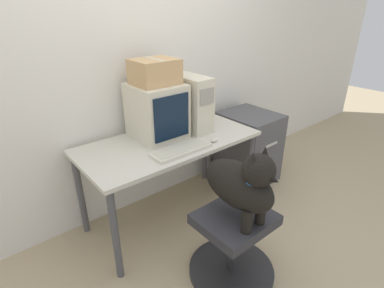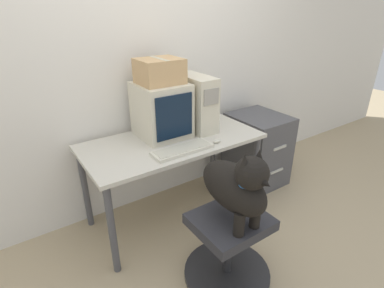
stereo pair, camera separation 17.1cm
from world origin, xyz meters
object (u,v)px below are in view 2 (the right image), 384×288
filing_cabinet (257,149)px  cardboard_box (160,71)px  keyboard (182,149)px  dog (237,185)px  pc_tower (195,103)px  office_chair (228,249)px  crt_monitor (162,110)px

filing_cabinet → cardboard_box: bearing=174.6°
keyboard → cardboard_box: 0.62m
keyboard → dog: bearing=-89.8°
pc_tower → office_chair: size_ratio=0.77×
office_chair → keyboard: bearing=90.2°
cardboard_box → crt_monitor: bearing=-90.0°
crt_monitor → keyboard: size_ratio=0.93×
office_chair → pc_tower: bearing=68.9°
keyboard → dog: dog is taller
dog → cardboard_box: bearing=88.4°
filing_cabinet → cardboard_box: cardboard_box is taller
filing_cabinet → dog: bearing=-142.0°
keyboard → filing_cabinet: bearing=13.2°
crt_monitor → filing_cabinet: size_ratio=0.59×
pc_tower → filing_cabinet: bearing=-5.3°
keyboard → dog: size_ratio=0.88×
pc_tower → office_chair: pc_tower is taller
filing_cabinet → crt_monitor: bearing=174.8°
pc_tower → cardboard_box: cardboard_box is taller
pc_tower → office_chair: 1.18m
cardboard_box → pc_tower: bearing=-5.8°
keyboard → cardboard_box: (0.03, 0.35, 0.51)m
crt_monitor → pc_tower: 0.31m
cardboard_box → filing_cabinet: bearing=-5.4°
crt_monitor → filing_cabinet: (1.04, -0.10, -0.59)m
pc_tower → dog: size_ratio=0.87×
keyboard → pc_tower: bearing=43.5°
crt_monitor → dog: (-0.03, -0.93, -0.20)m
keyboard → office_chair: keyboard is taller
office_chair → dog: dog is taller
pc_tower → cardboard_box: (-0.31, 0.03, 0.29)m
dog → cardboard_box: size_ratio=1.64×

